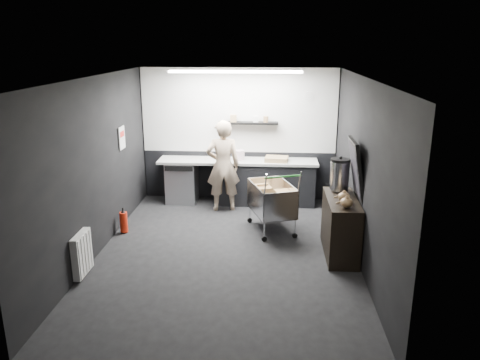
{
  "coord_description": "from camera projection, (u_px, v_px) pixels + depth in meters",
  "views": [
    {
      "loc": [
        0.66,
        -6.69,
        3.19
      ],
      "look_at": [
        0.18,
        0.4,
        1.08
      ],
      "focal_mm": 35.0,
      "sensor_mm": 36.0,
      "label": 1
    }
  ],
  "objects": [
    {
      "name": "floating_shelf",
      "position": [
        248.0,
        123.0,
        9.38
      ],
      "size": [
        1.2,
        0.22,
        0.04
      ],
      "primitive_type": "cube",
      "color": "black",
      "rests_on": "wall_back"
    },
    {
      "name": "shopping_cart",
      "position": [
        271.0,
        201.0,
        8.08
      ],
      "size": [
        0.93,
        1.22,
        1.14
      ],
      "color": "silver",
      "rests_on": "floor"
    },
    {
      "name": "cardboard_box",
      "position": [
        277.0,
        159.0,
        9.29
      ],
      "size": [
        0.48,
        0.39,
        0.09
      ],
      "primitive_type": "cube",
      "rotation": [
        0.0,
        0.0,
        -0.11
      ],
      "color": "#987A51",
      "rests_on": "prep_counter"
    },
    {
      "name": "fire_extinguisher",
      "position": [
        124.0,
        221.0,
        8.06
      ],
      "size": [
        0.13,
        0.13,
        0.44
      ],
      "color": "red",
      "rests_on": "floor"
    },
    {
      "name": "wall_right",
      "position": [
        362.0,
        173.0,
        6.83
      ],
      "size": [
        0.0,
        5.5,
        5.5
      ],
      "primitive_type": "plane",
      "rotation": [
        1.57,
        0.0,
        -1.57
      ],
      "color": "black",
      "rests_on": "floor"
    },
    {
      "name": "wall_front",
      "position": [
        198.0,
        248.0,
        4.33
      ],
      "size": [
        5.5,
        0.0,
        5.5
      ],
      "primitive_type": "plane",
      "rotation": [
        -1.57,
        0.0,
        0.0
      ],
      "color": "black",
      "rests_on": "floor"
    },
    {
      "name": "floor",
      "position": [
        227.0,
        253.0,
        7.34
      ],
      "size": [
        5.5,
        5.5,
        0.0
      ],
      "primitive_type": "plane",
      "color": "black",
      "rests_on": "ground"
    },
    {
      "name": "poster",
      "position": [
        122.0,
        138.0,
        8.27
      ],
      "size": [
        0.02,
        0.3,
        0.4
      ],
      "primitive_type": "cube",
      "color": "silver",
      "rests_on": "wall_left"
    },
    {
      "name": "ceiling",
      "position": [
        225.0,
        78.0,
        6.58
      ],
      "size": [
        5.5,
        5.5,
        0.0
      ],
      "primitive_type": "plane",
      "rotation": [
        3.14,
        0.0,
        0.0
      ],
      "color": "white",
      "rests_on": "wall_back"
    },
    {
      "name": "radiator",
      "position": [
        82.0,
        254.0,
        6.51
      ],
      "size": [
        0.1,
        0.5,
        0.6
      ],
      "primitive_type": "cube",
      "color": "silver",
      "rests_on": "wall_left"
    },
    {
      "name": "white_container",
      "position": [
        223.0,
        156.0,
        9.35
      ],
      "size": [
        0.19,
        0.15,
        0.16
      ],
      "primitive_type": "cube",
      "rotation": [
        0.0,
        0.0,
        0.04
      ],
      "color": "silver",
      "rests_on": "prep_counter"
    },
    {
      "name": "sideboard",
      "position": [
        341.0,
        219.0,
        7.19
      ],
      "size": [
        0.52,
        1.21,
        1.81
      ],
      "color": "black",
      "rests_on": "floor"
    },
    {
      "name": "ceiling_strip",
      "position": [
        235.0,
        72.0,
        8.35
      ],
      "size": [
        2.4,
        0.2,
        0.04
      ],
      "primitive_type": "cube",
      "color": "white",
      "rests_on": "ceiling"
    },
    {
      "name": "wall_left",
      "position": [
        95.0,
        168.0,
        7.09
      ],
      "size": [
        0.0,
        5.5,
        5.5
      ],
      "primitive_type": "plane",
      "rotation": [
        1.57,
        0.0,
        1.57
      ],
      "color": "black",
      "rests_on": "floor"
    },
    {
      "name": "person",
      "position": [
        223.0,
        166.0,
        8.99
      ],
      "size": [
        0.72,
        0.54,
        1.78
      ],
      "primitive_type": "imported",
      "rotation": [
        0.0,
        0.0,
        3.32
      ],
      "color": "beige",
      "rests_on": "floor"
    },
    {
      "name": "poster_red_band",
      "position": [
        122.0,
        134.0,
        8.25
      ],
      "size": [
        0.02,
        0.22,
        0.1
      ],
      "primitive_type": "cube",
      "color": "red",
      "rests_on": "poster"
    },
    {
      "name": "wall_clock",
      "position": [
        309.0,
        96.0,
        9.24
      ],
      "size": [
        0.2,
        0.03,
        0.2
      ],
      "primitive_type": "cylinder",
      "rotation": [
        1.57,
        0.0,
        0.0
      ],
      "color": "silver",
      "rests_on": "wall_back"
    },
    {
      "name": "dado_panel",
      "position": [
        239.0,
        175.0,
        9.81
      ],
      "size": [
        3.95,
        0.02,
        1.0
      ],
      "primitive_type": "cube",
      "color": "black",
      "rests_on": "wall_back"
    },
    {
      "name": "kitchen_wall_panel",
      "position": [
        239.0,
        111.0,
        9.43
      ],
      "size": [
        3.95,
        0.02,
        1.7
      ],
      "primitive_type": "cube",
      "color": "silver",
      "rests_on": "wall_back"
    },
    {
      "name": "pink_tub",
      "position": [
        239.0,
        155.0,
        9.37
      ],
      "size": [
        0.2,
        0.2,
        0.2
      ],
      "primitive_type": "cylinder",
      "color": "beige",
      "rests_on": "prep_counter"
    },
    {
      "name": "wall_back",
      "position": [
        239.0,
        135.0,
        9.59
      ],
      "size": [
        5.5,
        0.0,
        5.5
      ],
      "primitive_type": "plane",
      "rotation": [
        1.57,
        0.0,
        0.0
      ],
      "color": "black",
      "rests_on": "floor"
    },
    {
      "name": "prep_counter",
      "position": [
        244.0,
        181.0,
        9.52
      ],
      "size": [
        3.2,
        0.61,
        0.9
      ],
      "color": "black",
      "rests_on": "floor"
    }
  ]
}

